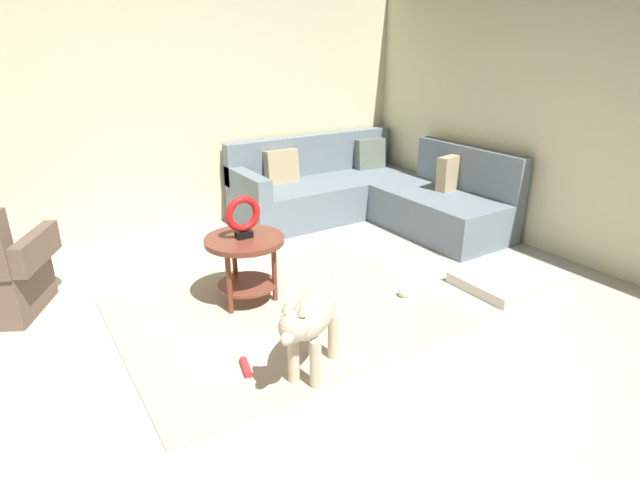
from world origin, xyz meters
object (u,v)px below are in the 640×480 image
at_px(dog_bed_mat, 506,279).
at_px(side_table, 245,253).
at_px(dog, 311,320).
at_px(dog_toy_ball, 404,292).
at_px(sectional_couch, 367,195).
at_px(dog_toy_rope, 246,368).
at_px(torus_sculpture, 243,216).

bearing_deg(dog_bed_mat, side_table, 155.67).
bearing_deg(dog, dog_toy_ball, -105.55).
xyz_separation_m(sectional_couch, dog_bed_mat, (-0.01, -1.93, -0.25)).
xyz_separation_m(dog, dog_toy_rope, (-0.33, 0.24, -0.35)).
distance_m(torus_sculpture, dog_toy_ball, 1.41).
bearing_deg(dog_bed_mat, sectional_couch, 89.64).
bearing_deg(sectional_couch, dog_toy_rope, -141.93).
relative_size(sectional_couch, dog_toy_ball, 24.92).
height_order(sectional_couch, torus_sculpture, sectional_couch).
bearing_deg(torus_sculpture, side_table, 90.00).
height_order(dog_bed_mat, dog_toy_ball, same).
relative_size(sectional_couch, dog_bed_mat, 2.81).
height_order(side_table, dog_toy_rope, side_table).
relative_size(dog, dog_toy_rope, 3.94).
xyz_separation_m(sectional_couch, dog_toy_rope, (-2.37, -1.86, -0.27)).
bearing_deg(dog_toy_rope, dog_bed_mat, -1.82).
distance_m(side_table, dog, 1.06).
height_order(sectional_couch, dog_bed_mat, sectional_couch).
height_order(side_table, torus_sculpture, torus_sculpture).
distance_m(side_table, dog_toy_ball, 1.30).
bearing_deg(torus_sculpture, sectional_couch, 27.85).
relative_size(sectional_couch, torus_sculpture, 6.90).
bearing_deg(dog_bed_mat, torus_sculpture, 155.67).
relative_size(sectional_couch, dog, 3.16).
bearing_deg(dog_toy_ball, side_table, 150.30).
bearing_deg(torus_sculpture, dog_bed_mat, -24.33).
height_order(side_table, dog_toy_ball, side_table).
distance_m(dog_bed_mat, dog_toy_rope, 2.36).
relative_size(side_table, dog_toy_rope, 3.33).
bearing_deg(side_table, dog_toy_rope, -115.88).
bearing_deg(torus_sculpture, dog, -93.50).
distance_m(side_table, torus_sculpture, 0.29).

